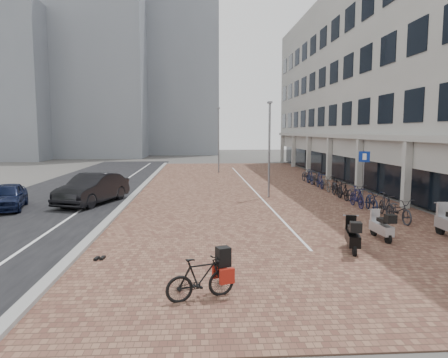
% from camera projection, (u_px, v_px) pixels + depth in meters
% --- Properties ---
extents(ground, '(140.00, 140.00, 0.00)m').
position_uv_depth(ground, '(234.00, 231.00, 15.88)').
color(ground, '#474442').
rests_on(ground, ground).
extents(plaza_brick, '(14.50, 42.00, 0.04)m').
position_uv_depth(plaza_brick, '(248.00, 188.00, 27.90)').
color(plaza_brick, brown).
rests_on(plaza_brick, ground).
extents(street_asphalt, '(8.00, 50.00, 0.03)m').
position_uv_depth(street_asphalt, '(82.00, 189.00, 27.22)').
color(street_asphalt, black).
rests_on(street_asphalt, ground).
extents(curb, '(0.35, 42.00, 0.14)m').
position_uv_depth(curb, '(142.00, 188.00, 27.45)').
color(curb, gray).
rests_on(curb, ground).
extents(lane_line, '(0.12, 44.00, 0.00)m').
position_uv_depth(lane_line, '(113.00, 189.00, 27.34)').
color(lane_line, white).
rests_on(lane_line, street_asphalt).
extents(parking_line, '(0.10, 30.00, 0.00)m').
position_uv_depth(parking_line, '(251.00, 187.00, 27.91)').
color(parking_line, white).
rests_on(parking_line, plaza_brick).
extents(office_building, '(8.40, 40.00, 15.00)m').
position_uv_depth(office_building, '(385.00, 70.00, 31.59)').
color(office_building, '#ADADA8').
rests_on(office_building, ground).
extents(bg_towers, '(33.00, 23.00, 32.00)m').
position_uv_depth(bg_towers, '(110.00, 63.00, 61.91)').
color(bg_towers, gray).
rests_on(bg_towers, ground).
extents(car_navy, '(2.38, 4.00, 1.28)m').
position_uv_depth(car_navy, '(8.00, 196.00, 20.12)').
color(car_navy, black).
rests_on(car_navy, ground).
extents(car_dark, '(3.16, 5.15, 1.60)m').
position_uv_depth(car_dark, '(93.00, 189.00, 21.62)').
color(car_dark, black).
rests_on(car_dark, ground).
extents(hero_bike, '(1.70, 0.99, 1.16)m').
position_uv_depth(hero_bike, '(201.00, 278.00, 9.30)').
color(hero_bike, black).
rests_on(hero_bike, ground).
extents(shoes, '(0.40, 0.35, 0.09)m').
position_uv_depth(shoes, '(99.00, 259.00, 12.19)').
color(shoes, black).
rests_on(shoes, ground).
extents(scooter_mid, '(0.85, 1.65, 1.08)m').
position_uv_depth(scooter_mid, '(353.00, 235.00, 13.06)').
color(scooter_mid, black).
rests_on(scooter_mid, ground).
extents(scooter_back, '(0.52, 1.51, 1.03)m').
position_uv_depth(scooter_back, '(381.00, 226.00, 14.43)').
color(scooter_back, '#B9BABF').
rests_on(scooter_back, ground).
extents(parking_sign, '(0.54, 0.26, 2.72)m').
position_uv_depth(parking_sign, '(364.00, 167.00, 22.15)').
color(parking_sign, slate).
rests_on(parking_sign, ground).
extents(lamp_near, '(0.12, 0.12, 5.39)m').
position_uv_depth(lamp_near, '(269.00, 151.00, 23.45)').
color(lamp_near, slate).
rests_on(lamp_near, ground).
extents(lamp_far, '(0.12, 0.12, 5.86)m').
position_uv_depth(lamp_far, '(219.00, 141.00, 37.60)').
color(lamp_far, slate).
rests_on(lamp_far, ground).
extents(bike_row, '(1.09, 15.81, 1.05)m').
position_uv_depth(bike_row, '(339.00, 188.00, 24.08)').
color(bike_row, black).
rests_on(bike_row, ground).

